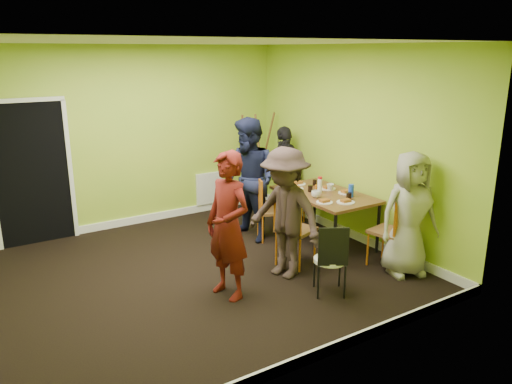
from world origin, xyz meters
TOP-DOWN VIEW (x-y plane):
  - ground at (0.00, 0.00)m, footprint 5.00×5.00m
  - room_walls at (-0.02, 0.04)m, footprint 5.04×4.54m
  - dining_table at (2.00, -0.03)m, footprint 0.90×1.50m
  - chair_left_far at (1.37, 0.54)m, footprint 0.50×0.50m
  - chair_left_near at (1.12, -0.45)m, footprint 0.55×0.55m
  - chair_back_end at (2.24, 1.18)m, footprint 0.48×0.53m
  - chair_front_end at (2.19, -1.18)m, footprint 0.48×0.49m
  - chair_bentwood at (1.02, -1.33)m, footprint 0.45×0.46m
  - easel at (2.06, 1.93)m, footprint 0.68×0.64m
  - plate_near_left at (1.76, 0.37)m, footprint 0.26×0.26m
  - plate_near_right at (1.70, -0.38)m, footprint 0.22×0.22m
  - plate_far_back at (1.97, 0.56)m, footprint 0.23×0.23m
  - plate_far_front at (1.94, -0.53)m, footprint 0.24×0.24m
  - plate_wall_back at (2.18, 0.12)m, footprint 0.23×0.23m
  - plate_wall_front at (2.25, -0.19)m, footprint 0.22×0.22m
  - thermos at (1.94, 0.02)m, footprint 0.06×0.06m
  - blue_bottle at (2.19, -0.36)m, footprint 0.08×0.08m
  - orange_bottle at (2.01, 0.18)m, footprint 0.04×0.04m
  - glass_mid at (1.87, 0.15)m, footprint 0.07×0.07m
  - glass_back at (2.15, 0.39)m, footprint 0.06×0.06m
  - glass_front at (2.06, -0.45)m, footprint 0.07×0.07m
  - cup_a at (1.75, -0.13)m, footprint 0.12×0.12m
  - cup_b at (2.16, 0.05)m, footprint 0.11×0.11m
  - person_standing at (0.04, -0.71)m, footprint 0.54×0.69m
  - person_left_far at (1.17, 0.68)m, footprint 0.82×0.98m
  - person_left_near at (0.88, -0.61)m, footprint 0.87×1.17m
  - person_back_end at (2.25, 1.31)m, footprint 0.97×0.66m
  - person_front_end at (2.20, -1.38)m, footprint 0.88×0.71m

SIDE VIEW (x-z plane):
  - ground at x=0.00m, z-range 0.00..0.00m
  - chair_bentwood at x=1.02m, z-range 0.05..0.90m
  - chair_left_far at x=1.37m, z-range 0.06..0.99m
  - chair_front_end at x=2.19m, z-range 0.06..1.07m
  - chair_left_near at x=1.12m, z-range 0.06..1.10m
  - chair_back_end at x=2.24m, z-range 0.19..1.13m
  - dining_table at x=2.00m, z-range 0.32..1.07m
  - plate_near_left at x=1.76m, z-range 0.75..0.76m
  - plate_near_right at x=1.70m, z-range 0.75..0.76m
  - plate_far_back at x=1.97m, z-range 0.75..0.76m
  - plate_far_front at x=1.94m, z-range 0.75..0.76m
  - plate_wall_back at x=2.18m, z-range 0.75..0.76m
  - plate_wall_front at x=2.25m, z-range 0.75..0.76m
  - person_back_end at x=2.25m, z-range 0.00..1.52m
  - person_front_end at x=2.20m, z-range 0.00..1.56m
  - orange_bottle at x=2.01m, z-range 0.75..0.82m
  - glass_back at x=2.15m, z-range 0.75..0.84m
  - glass_mid at x=1.87m, z-range 0.75..0.84m
  - cup_b at x=2.16m, z-range 0.75..0.85m
  - cup_a at x=1.75m, z-range 0.75..0.85m
  - glass_front at x=2.06m, z-range 0.75..0.85m
  - person_left_near at x=0.88m, z-range 0.00..1.62m
  - easel at x=2.06m, z-range -0.01..1.68m
  - blue_bottle at x=2.19m, z-range 0.75..0.93m
  - person_standing at x=0.04m, z-range 0.00..1.68m
  - thermos at x=1.94m, z-range 0.75..0.96m
  - person_left_far at x=1.17m, z-range 0.00..1.80m
  - room_walls at x=-0.02m, z-range -0.42..2.40m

